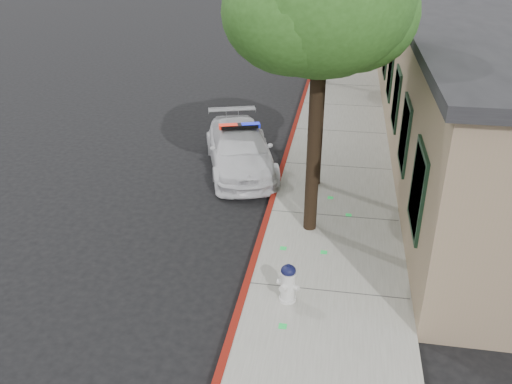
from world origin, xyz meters
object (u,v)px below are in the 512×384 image
at_px(fire_hydrant, 288,283).
at_px(street_tree_mid, 324,27).
at_px(clapboard_building, 509,80).
at_px(police_car, 240,149).
at_px(street_tree_near, 322,5).

bearing_deg(fire_hydrant, street_tree_mid, 111.99).
distance_m(clapboard_building, street_tree_mid, 7.34).
xyz_separation_m(police_car, street_tree_near, (2.30, -3.32, 4.42)).
bearing_deg(police_car, fire_hydrant, -88.87).
relative_size(fire_hydrant, street_tree_near, 0.12).
distance_m(police_car, fire_hydrant, 6.41).
relative_size(police_car, fire_hydrant, 6.02).
height_order(police_car, street_tree_mid, street_tree_mid).
height_order(clapboard_building, street_tree_mid, street_tree_mid).
distance_m(police_car, street_tree_near, 5.99).
height_order(clapboard_building, street_tree_near, street_tree_near).
relative_size(street_tree_near, street_tree_mid, 1.21).
bearing_deg(street_tree_near, fire_hydrant, -94.51).
distance_m(fire_hydrant, street_tree_near, 5.28).
height_order(clapboard_building, fire_hydrant, clapboard_building).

